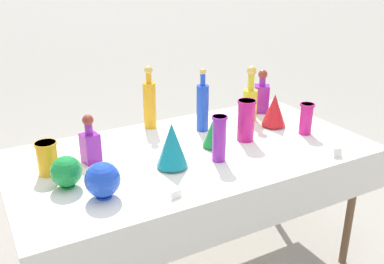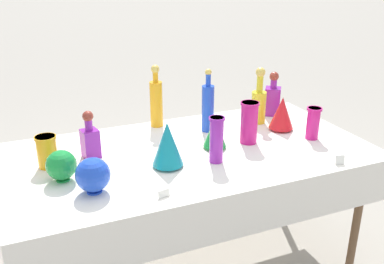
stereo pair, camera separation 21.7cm
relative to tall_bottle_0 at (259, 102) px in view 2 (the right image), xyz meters
The scene contains 19 objects.
display_table 0.61m from the tall_bottle_0, 154.56° to the right, with size 1.83×0.96×0.76m.
tall_bottle_0 is the anchor object (origin of this frame).
tall_bottle_1 0.34m from the tall_bottle_0, behind, with size 0.07×0.07×0.36m.
tall_bottle_2 0.61m from the tall_bottle_0, 162.93° to the left, with size 0.07×0.07×0.37m.
square_decanter_0 0.18m from the tall_bottle_0, 29.67° to the left, with size 0.13×0.13×0.28m.
square_decanter_1 1.02m from the tall_bottle_0, behind, with size 0.09×0.09×0.24m.
slender_vase_0 1.23m from the tall_bottle_0, behind, with size 0.10×0.10×0.15m.
slender_vase_1 0.32m from the tall_bottle_0, 129.83° to the right, with size 0.10×0.10×0.23m.
slender_vase_2 0.61m from the tall_bottle_0, 139.95° to the right, with size 0.08×0.08×0.23m.
slender_vase_3 0.36m from the tall_bottle_0, 66.74° to the right, with size 0.08×0.08×0.18m.
fluted_vase_0 0.78m from the tall_bottle_0, 153.28° to the right, with size 0.15×0.15×0.22m.
fluted_vase_1 0.17m from the tall_bottle_0, 68.80° to the right, with size 0.14×0.14×0.20m.
fluted_vase_2 0.47m from the tall_bottle_0, 148.89° to the right, with size 0.12×0.12×0.17m.
round_bowl_0 1.16m from the tall_bottle_0, 156.71° to the right, with size 0.15×0.15×0.16m.
round_bowl_1 1.22m from the tall_bottle_0, 165.61° to the right, with size 0.13×0.13×0.14m.
price_tag_left 0.66m from the tall_bottle_0, 84.04° to the right, with size 0.05×0.01×0.05m, color white.
price_tag_center 1.02m from the tall_bottle_0, 142.99° to the right, with size 0.05×0.01×0.03m, color white.
cardboard_box_behind_left 1.05m from the tall_bottle_0, 107.82° to the left, with size 0.44×0.39×0.44m.
cardboard_box_behind_right 1.54m from the tall_bottle_0, 134.27° to the left, with size 0.61×0.45×0.40m.
Camera 2 is at (-0.77, -1.86, 1.67)m, focal length 40.00 mm.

